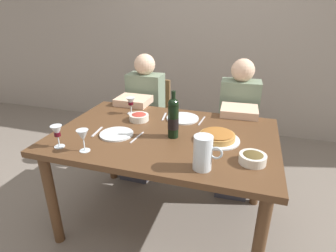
{
  "coord_description": "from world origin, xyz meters",
  "views": [
    {
      "loc": [
        0.52,
        -1.61,
        1.55
      ],
      "look_at": [
        0.03,
        -0.02,
        0.83
      ],
      "focal_mm": 29.11,
      "sensor_mm": 36.0,
      "label": 1
    }
  ],
  "objects_px": {
    "water_pitcher": "(203,155)",
    "salad_bowl": "(139,117)",
    "olive_bowl": "(253,158)",
    "dinner_plate_left_setting": "(183,118)",
    "baked_tart": "(217,136)",
    "diner_right": "(237,123)",
    "chair_left": "(151,116)",
    "chair_right": "(237,125)",
    "wine_glass_left_diner": "(83,136)",
    "wine_bottle": "(173,118)",
    "diner_left": "(142,113)",
    "dining_table": "(165,145)",
    "wine_glass_centre": "(57,132)",
    "dinner_plate_right_setting": "(117,134)",
    "wine_glass_right_diner": "(131,102)"
  },
  "relations": [
    {
      "from": "water_pitcher",
      "to": "salad_bowl",
      "type": "xyz_separation_m",
      "value": [
        -0.59,
        0.53,
        -0.05
      ]
    },
    {
      "from": "olive_bowl",
      "to": "dinner_plate_left_setting",
      "type": "height_order",
      "value": "olive_bowl"
    },
    {
      "from": "baked_tart",
      "to": "olive_bowl",
      "type": "xyz_separation_m",
      "value": [
        0.23,
        -0.22,
        0.0
      ]
    },
    {
      "from": "baked_tart",
      "to": "diner_right",
      "type": "xyz_separation_m",
      "value": [
        0.1,
        0.68,
        -0.17
      ]
    },
    {
      "from": "chair_left",
      "to": "baked_tart",
      "type": "bearing_deg",
      "value": 132.62
    },
    {
      "from": "baked_tart",
      "to": "chair_right",
      "type": "bearing_deg",
      "value": 84.53
    },
    {
      "from": "salad_bowl",
      "to": "diner_right",
      "type": "bearing_deg",
      "value": 35.9
    },
    {
      "from": "diner_right",
      "to": "wine_glass_left_diner",
      "type": "bearing_deg",
      "value": 48.77
    },
    {
      "from": "water_pitcher",
      "to": "chair_right",
      "type": "relative_size",
      "value": 0.22
    },
    {
      "from": "wine_bottle",
      "to": "diner_left",
      "type": "bearing_deg",
      "value": 126.28
    },
    {
      "from": "olive_bowl",
      "to": "diner_left",
      "type": "bearing_deg",
      "value": 138.92
    },
    {
      "from": "dinner_plate_left_setting",
      "to": "baked_tart",
      "type": "bearing_deg",
      "value": -43.75
    },
    {
      "from": "dining_table",
      "to": "wine_bottle",
      "type": "bearing_deg",
      "value": -25.48
    },
    {
      "from": "dining_table",
      "to": "water_pitcher",
      "type": "distance_m",
      "value": 0.52
    },
    {
      "from": "baked_tart",
      "to": "wine_glass_centre",
      "type": "distance_m",
      "value": 1.0
    },
    {
      "from": "wine_glass_centre",
      "to": "dining_table",
      "type": "bearing_deg",
      "value": 33.73
    },
    {
      "from": "salad_bowl",
      "to": "chair_left",
      "type": "distance_m",
      "value": 0.83
    },
    {
      "from": "olive_bowl",
      "to": "dinner_plate_right_setting",
      "type": "bearing_deg",
      "value": 173.11
    },
    {
      "from": "wine_glass_centre",
      "to": "diner_left",
      "type": "distance_m",
      "value": 1.09
    },
    {
      "from": "wine_glass_left_diner",
      "to": "wine_glass_right_diner",
      "type": "bearing_deg",
      "value": 89.2
    },
    {
      "from": "salad_bowl",
      "to": "chair_right",
      "type": "height_order",
      "value": "chair_right"
    },
    {
      "from": "dinner_plate_right_setting",
      "to": "baked_tart",
      "type": "bearing_deg",
      "value": 10.0
    },
    {
      "from": "wine_glass_right_diner",
      "to": "wine_glass_centre",
      "type": "xyz_separation_m",
      "value": [
        -0.19,
        -0.66,
        0.0
      ]
    },
    {
      "from": "dinner_plate_left_setting",
      "to": "diner_left",
      "type": "height_order",
      "value": "diner_left"
    },
    {
      "from": "chair_left",
      "to": "diner_right",
      "type": "bearing_deg",
      "value": 166.9
    },
    {
      "from": "water_pitcher",
      "to": "olive_bowl",
      "type": "height_order",
      "value": "water_pitcher"
    },
    {
      "from": "baked_tart",
      "to": "chair_left",
      "type": "height_order",
      "value": "chair_left"
    },
    {
      "from": "dining_table",
      "to": "wine_glass_centre",
      "type": "relative_size",
      "value": 10.56
    },
    {
      "from": "wine_glass_left_diner",
      "to": "dining_table",
      "type": "bearing_deg",
      "value": 44.44
    },
    {
      "from": "dinner_plate_right_setting",
      "to": "diner_right",
      "type": "distance_m",
      "value": 1.11
    },
    {
      "from": "wine_bottle",
      "to": "dinner_plate_right_setting",
      "type": "xyz_separation_m",
      "value": [
        -0.38,
        -0.08,
        -0.13
      ]
    },
    {
      "from": "dinner_plate_right_setting",
      "to": "chair_left",
      "type": "distance_m",
      "value": 1.08
    },
    {
      "from": "wine_bottle",
      "to": "wine_glass_right_diner",
      "type": "height_order",
      "value": "wine_bottle"
    },
    {
      "from": "water_pitcher",
      "to": "diner_right",
      "type": "relative_size",
      "value": 0.16
    },
    {
      "from": "wine_glass_centre",
      "to": "diner_right",
      "type": "relative_size",
      "value": 0.12
    },
    {
      "from": "wine_glass_left_diner",
      "to": "chair_left",
      "type": "bearing_deg",
      "value": 92.82
    },
    {
      "from": "dining_table",
      "to": "chair_right",
      "type": "relative_size",
      "value": 1.72
    },
    {
      "from": "wine_glass_centre",
      "to": "olive_bowl",
      "type": "bearing_deg",
      "value": 7.59
    },
    {
      "from": "baked_tart",
      "to": "dinner_plate_right_setting",
      "type": "bearing_deg",
      "value": -170.0
    },
    {
      "from": "olive_bowl",
      "to": "wine_glass_left_diner",
      "type": "height_order",
      "value": "wine_glass_left_diner"
    },
    {
      "from": "dinner_plate_left_setting",
      "to": "diner_left",
      "type": "bearing_deg",
      "value": 142.58
    },
    {
      "from": "wine_glass_right_diner",
      "to": "wine_glass_left_diner",
      "type": "bearing_deg",
      "value": -90.8
    },
    {
      "from": "wine_bottle",
      "to": "wine_glass_right_diner",
      "type": "xyz_separation_m",
      "value": [
        -0.45,
        0.32,
        -0.04
      ]
    },
    {
      "from": "baked_tart",
      "to": "chair_left",
      "type": "relative_size",
      "value": 0.34
    },
    {
      "from": "baked_tart",
      "to": "dinner_plate_right_setting",
      "type": "height_order",
      "value": "baked_tart"
    },
    {
      "from": "water_pitcher",
      "to": "wine_glass_right_diner",
      "type": "distance_m",
      "value": 0.95
    },
    {
      "from": "dining_table",
      "to": "chair_left",
      "type": "height_order",
      "value": "chair_left"
    },
    {
      "from": "chair_left",
      "to": "dining_table",
      "type": "bearing_deg",
      "value": 117.34
    },
    {
      "from": "wine_bottle",
      "to": "chair_left",
      "type": "distance_m",
      "value": 1.15
    },
    {
      "from": "dinner_plate_left_setting",
      "to": "dining_table",
      "type": "bearing_deg",
      "value": -100.3
    }
  ]
}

